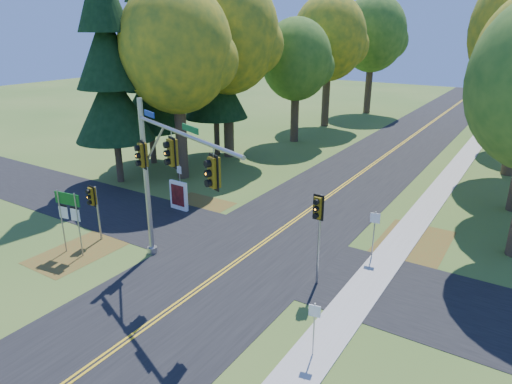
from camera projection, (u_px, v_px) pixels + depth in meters
The scene contains 25 objects.
ground at pixel (232, 266), 22.24m from camera, with size 160.00×160.00×0.00m, color #355C20.
road_main at pixel (232, 265), 22.24m from camera, with size 8.00×160.00×0.02m, color black.
road_cross at pixel (254, 250), 23.82m from camera, with size 60.00×6.00×0.02m, color black.
centerline_left at pixel (230, 265), 22.29m from camera, with size 0.10×160.00×0.01m, color gold.
centerline_right at pixel (233, 266), 22.18m from camera, with size 0.10×160.00×0.01m, color gold.
sidewalk_east at pixel (352, 304), 19.09m from camera, with size 1.60×160.00×0.06m, color #9E998E.
leaf_patch_w_near at pixel (184, 212), 28.70m from camera, with size 4.00×6.00×0.00m, color brown.
leaf_patch_e at pixel (406, 252), 23.55m from camera, with size 3.50×8.00×0.00m, color brown.
leaf_patch_w_far at pixel (81, 251), 23.66m from camera, with size 3.00×5.00×0.00m, color brown.
tree_w_a at pixel (178, 49), 32.06m from camera, with size 8.00×8.00×14.15m.
tree_w_b at pixel (228, 34), 37.53m from camera, with size 8.60×8.60×15.38m.
tree_w_c at pixel (297, 60), 43.73m from camera, with size 6.80×6.80×11.91m.
tree_w_d at pixel (330, 38), 50.30m from camera, with size 8.20×8.20×14.56m.
tree_w_e at pixel (374, 34), 58.22m from camera, with size 8.40×8.40×14.97m.
pine_a at pixel (108, 54), 31.20m from camera, with size 5.60×5.60×19.48m.
pine_b at pixel (146, 64), 36.26m from camera, with size 5.60×5.60×17.31m.
pine_c at pixel (214, 43), 38.18m from camera, with size 5.60×5.60×20.56m.
traffic_mast at pixel (163, 169), 20.07m from camera, with size 8.16×3.47×7.92m.
east_signal_pole at pixel (318, 218), 19.45m from camera, with size 0.51×0.58×4.36m.
ped_signal_pole at pixel (93, 200), 24.08m from camera, with size 0.50×0.57×3.15m.
route_sign_cluster at pixel (69, 210), 22.65m from camera, with size 1.57×0.27×3.38m.
info_kiosk at pixel (179, 196), 28.74m from camera, with size 1.36×0.25×1.88m.
reg_sign_e_north at pixel (374, 226), 22.45m from camera, with size 0.48×0.10×2.51m.
reg_sign_e_south at pixel (314, 321), 15.63m from camera, with size 0.41×0.11×2.18m.
reg_sign_w at pixel (180, 176), 29.96m from camera, with size 0.48×0.15×2.52m.
Camera 1 is at (11.60, -15.93, 10.98)m, focal length 32.00 mm.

